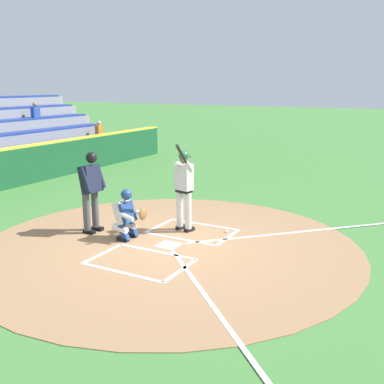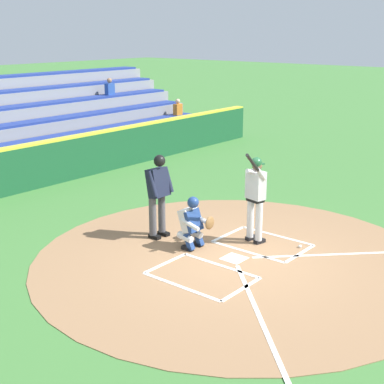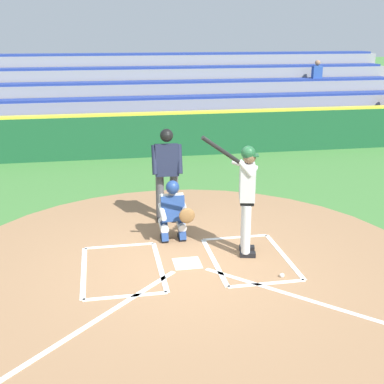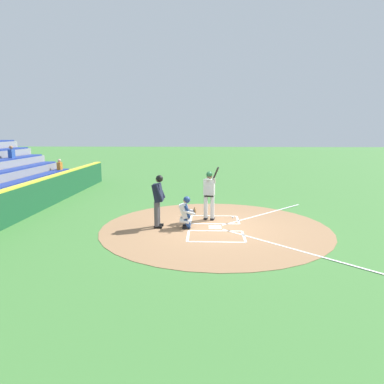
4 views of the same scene
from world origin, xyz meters
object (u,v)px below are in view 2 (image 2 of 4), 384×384
object	(u,v)px
batter	(256,193)
catcher	(193,221)
baseball	(300,246)
plate_umpire	(158,190)

from	to	relation	value
batter	catcher	size ratio (longest dim) A/B	1.88
catcher	baseball	world-z (taller)	catcher
baseball	catcher	bearing A→B (deg)	-50.79
batter	baseball	bearing A→B (deg)	109.60
batter	catcher	xyz separation A→B (m)	(1.09, -0.81, -0.51)
batter	plate_umpire	size ratio (longest dim) A/B	1.14
catcher	baseball	bearing A→B (deg)	129.21
batter	catcher	distance (m)	1.45
catcher	baseball	size ratio (longest dim) A/B	15.27
baseball	plate_umpire	bearing A→B (deg)	-62.89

